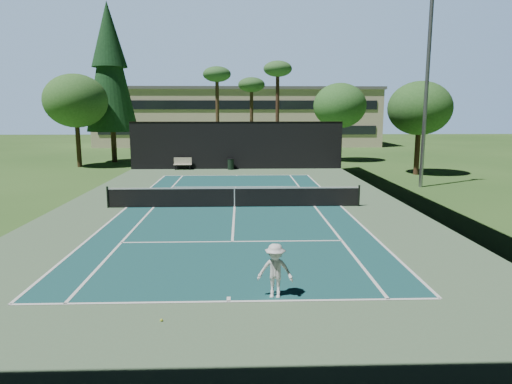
{
  "coord_description": "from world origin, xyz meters",
  "views": [
    {
      "loc": [
        0.33,
        -22.85,
        4.76
      ],
      "look_at": [
        1.0,
        -3.0,
        1.3
      ],
      "focal_mm": 32.0,
      "sensor_mm": 36.0,
      "label": 1
    }
  ],
  "objects_px": {
    "tennis_net": "(234,196)",
    "trash_bin": "(231,164)",
    "tennis_ball_d": "(111,198)",
    "tennis_ball_b": "(182,200)",
    "tennis_ball_a": "(161,320)",
    "park_bench": "(183,163)",
    "tennis_ball_c": "(231,201)",
    "player": "(275,271)"
  },
  "relations": [
    {
      "from": "tennis_net",
      "to": "trash_bin",
      "type": "bearing_deg",
      "value": 91.92
    },
    {
      "from": "tennis_net",
      "to": "tennis_ball_d",
      "type": "xyz_separation_m",
      "value": [
        -6.98,
        2.52,
        -0.52
      ]
    },
    {
      "from": "tennis_ball_b",
      "to": "tennis_ball_a",
      "type": "bearing_deg",
      "value": -84.69
    },
    {
      "from": "tennis_ball_a",
      "to": "park_bench",
      "type": "height_order",
      "value": "park_bench"
    },
    {
      "from": "tennis_ball_c",
      "to": "park_bench",
      "type": "height_order",
      "value": "park_bench"
    },
    {
      "from": "player",
      "to": "tennis_ball_d",
      "type": "xyz_separation_m",
      "value": [
        -8.19,
        14.13,
        -0.69
      ]
    },
    {
      "from": "tennis_net",
      "to": "tennis_ball_d",
      "type": "height_order",
      "value": "tennis_net"
    },
    {
      "from": "park_bench",
      "to": "trash_bin",
      "type": "xyz_separation_m",
      "value": [
        4.06,
        -0.15,
        -0.07
      ]
    },
    {
      "from": "tennis_ball_c",
      "to": "park_bench",
      "type": "relative_size",
      "value": 0.04
    },
    {
      "from": "park_bench",
      "to": "trash_bin",
      "type": "bearing_deg",
      "value": -2.15
    },
    {
      "from": "player",
      "to": "tennis_ball_d",
      "type": "relative_size",
      "value": 19.08
    },
    {
      "from": "tennis_net",
      "to": "park_bench",
      "type": "height_order",
      "value": "tennis_net"
    },
    {
      "from": "tennis_ball_c",
      "to": "tennis_ball_d",
      "type": "relative_size",
      "value": 0.83
    },
    {
      "from": "tennis_net",
      "to": "tennis_ball_b",
      "type": "distance_m",
      "value": 3.56
    },
    {
      "from": "player",
      "to": "tennis_ball_d",
      "type": "height_order",
      "value": "player"
    },
    {
      "from": "tennis_ball_a",
      "to": "player",
      "type": "bearing_deg",
      "value": 25.9
    },
    {
      "from": "trash_bin",
      "to": "tennis_net",
      "type": "bearing_deg",
      "value": -88.08
    },
    {
      "from": "tennis_ball_a",
      "to": "tennis_ball_b",
      "type": "height_order",
      "value": "tennis_ball_a"
    },
    {
      "from": "tennis_net",
      "to": "tennis_ball_a",
      "type": "bearing_deg",
      "value": -96.7
    },
    {
      "from": "tennis_ball_c",
      "to": "tennis_net",
      "type": "bearing_deg",
      "value": -82.4
    },
    {
      "from": "player",
      "to": "tennis_ball_c",
      "type": "relative_size",
      "value": 22.89
    },
    {
      "from": "tennis_ball_d",
      "to": "tennis_ball_b",
      "type": "bearing_deg",
      "value": -7.55
    },
    {
      "from": "trash_bin",
      "to": "tennis_ball_b",
      "type": "bearing_deg",
      "value": -99.95
    },
    {
      "from": "player",
      "to": "tennis_ball_b",
      "type": "height_order",
      "value": "player"
    },
    {
      "from": "tennis_net",
      "to": "park_bench",
      "type": "xyz_separation_m",
      "value": [
        -4.58,
        15.72,
        -0.01
      ]
    },
    {
      "from": "trash_bin",
      "to": "tennis_ball_a",
      "type": "bearing_deg",
      "value": -92.0
    },
    {
      "from": "tennis_net",
      "to": "tennis_ball_a",
      "type": "relative_size",
      "value": 182.57
    },
    {
      "from": "player",
      "to": "trash_bin",
      "type": "relative_size",
      "value": 1.53
    },
    {
      "from": "player",
      "to": "tennis_ball_b",
      "type": "relative_size",
      "value": 23.29
    },
    {
      "from": "trash_bin",
      "to": "tennis_ball_d",
      "type": "bearing_deg",
      "value": -116.33
    },
    {
      "from": "tennis_ball_a",
      "to": "tennis_ball_d",
      "type": "relative_size",
      "value": 0.93
    },
    {
      "from": "tennis_ball_b",
      "to": "tennis_ball_c",
      "type": "bearing_deg",
      "value": -11.12
    },
    {
      "from": "tennis_ball_a",
      "to": "tennis_ball_c",
      "type": "relative_size",
      "value": 1.12
    },
    {
      "from": "tennis_net",
      "to": "player",
      "type": "height_order",
      "value": "player"
    },
    {
      "from": "tennis_ball_c",
      "to": "trash_bin",
      "type": "height_order",
      "value": "trash_bin"
    },
    {
      "from": "tennis_net",
      "to": "park_bench",
      "type": "relative_size",
      "value": 8.6
    },
    {
      "from": "player",
      "to": "trash_bin",
      "type": "distance_m",
      "value": 27.23
    },
    {
      "from": "tennis_ball_c",
      "to": "trash_bin",
      "type": "relative_size",
      "value": 0.07
    },
    {
      "from": "tennis_net",
      "to": "tennis_ball_b",
      "type": "bearing_deg",
      "value": 145.68
    },
    {
      "from": "tennis_ball_a",
      "to": "tennis_ball_b",
      "type": "bearing_deg",
      "value": 95.31
    },
    {
      "from": "tennis_ball_a",
      "to": "tennis_ball_c",
      "type": "xyz_separation_m",
      "value": [
        1.33,
        14.38,
        -0.0
      ]
    },
    {
      "from": "park_bench",
      "to": "tennis_ball_c",
      "type": "bearing_deg",
      "value": -72.91
    }
  ]
}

